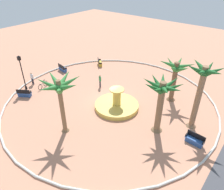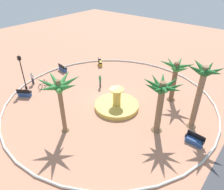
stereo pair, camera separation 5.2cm
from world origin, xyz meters
The scene contains 15 objects.
ground_plane centered at (0.00, 0.00, 0.00)m, with size 80.00×80.00×0.00m, color tan.
plaza_curb centered at (0.00, 0.00, 0.10)m, with size 23.23×23.23×0.20m, color silver.
fountain centered at (0.59, 1.41, 0.32)m, with size 4.71×4.71×2.30m.
palm_tree_near_fountain centered at (-4.56, 5.26, 3.38)m, with size 3.63×3.59×4.85m.
palm_tree_by_curb centered at (1.13, 6.56, 3.91)m, with size 3.55×3.65×5.36m.
palm_tree_mid_plaza centered at (-1.49, 8.87, 4.52)m, with size 3.21×3.12×6.51m.
palm_tree_far_side centered at (6.54, 0.00, 4.37)m, with size 3.92×3.91×5.58m.
bench_east centered at (-6.62, -7.50, 0.35)m, with size 1.44×1.53×1.00m.
bench_west centered at (5.61, -8.33, 0.35)m, with size 1.31×1.61×1.00m.
bench_north centered at (0.62, 9.94, 0.35)m, with size 0.60×1.63×1.00m.
bench_southeast centered at (-1.72, -10.31, 0.35)m, with size 0.76×1.66×1.00m.
lamppost centered at (4.54, -9.76, 2.59)m, with size 0.32×0.32×4.43m.
bicycle_red_frame centered at (3.02, -8.37, 0.38)m, with size 1.68×0.58×0.94m.
person_cyclist_helmet centered at (3.28, -10.15, 0.93)m, with size 0.27×0.52×1.67m.
person_cyclist_photo centered at (-1.65, -2.98, 0.94)m, with size 0.33×0.48×1.68m.
Camera 1 is at (15.58, 12.93, 13.35)m, focal length 34.17 mm.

